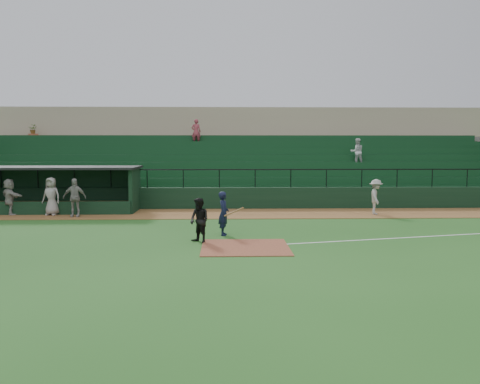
{
  "coord_description": "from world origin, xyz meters",
  "views": [
    {
      "loc": [
        -0.7,
        -18.53,
        3.46
      ],
      "look_at": [
        0.0,
        5.0,
        1.4
      ],
      "focal_mm": 38.71,
      "sensor_mm": 36.0,
      "label": 1
    }
  ],
  "objects": [
    {
      "name": "dugout",
      "position": [
        -9.75,
        9.56,
        1.33
      ],
      "size": [
        8.9,
        3.2,
        2.42
      ],
      "color": "black",
      "rests_on": "ground"
    },
    {
      "name": "batter_at_plate",
      "position": [
        -0.74,
        1.53,
        0.86
      ],
      "size": [
        1.01,
        0.69,
        1.72
      ],
      "color": "black",
      "rests_on": "ground"
    },
    {
      "name": "foul_line",
      "position": [
        8.0,
        1.2,
        0.01
      ],
      "size": [
        17.49,
        4.44,
        0.01
      ],
      "primitive_type": "cube",
      "rotation": [
        0.0,
        0.0,
        0.24
      ],
      "color": "white",
      "rests_on": "ground"
    },
    {
      "name": "dugout_player_b",
      "position": [
        -9.42,
        7.6,
        0.98
      ],
      "size": [
        1.04,
        0.79,
        1.91
      ],
      "primitive_type": "imported",
      "rotation": [
        0.0,
        0.0,
        -0.21
      ],
      "color": "#99948F",
      "rests_on": "warning_track"
    },
    {
      "name": "dugout_player_c",
      "position": [
        -11.59,
        7.8,
        0.95
      ],
      "size": [
        1.63,
        1.53,
        1.83
      ],
      "primitive_type": "imported",
      "rotation": [
        0.0,
        0.0,
        2.41
      ],
      "color": "#A49F99",
      "rests_on": "warning_track"
    },
    {
      "name": "dugout_player_a",
      "position": [
        -8.08,
        6.93,
        0.98
      ],
      "size": [
        1.13,
        0.51,
        1.89
      ],
      "primitive_type": "imported",
      "rotation": [
        0.0,
        0.0,
        0.05
      ],
      "color": "gray",
      "rests_on": "warning_track"
    },
    {
      "name": "umpire",
      "position": [
        -1.62,
        -0.02,
        0.81
      ],
      "size": [
        0.99,
        0.99,
        1.62
      ],
      "primitive_type": "imported",
      "rotation": [
        0.0,
        0.0,
        -0.79
      ],
      "color": "black",
      "rests_on": "ground"
    },
    {
      "name": "ground",
      "position": [
        0.0,
        0.0,
        0.0
      ],
      "size": [
        90.0,
        90.0,
        0.0
      ],
      "primitive_type": "plane",
      "color": "#21531B",
      "rests_on": "ground"
    },
    {
      "name": "warning_track",
      "position": [
        0.0,
        8.0,
        0.01
      ],
      "size": [
        40.0,
        4.0,
        0.03
      ],
      "primitive_type": "cube",
      "color": "brown",
      "rests_on": "ground"
    },
    {
      "name": "home_plate_dirt",
      "position": [
        0.0,
        -1.0,
        0.01
      ],
      "size": [
        3.0,
        3.0,
        0.03
      ],
      "primitive_type": "cube",
      "color": "brown",
      "rests_on": "ground"
    },
    {
      "name": "runner",
      "position": [
        6.98,
        7.37,
        0.93
      ],
      "size": [
        0.88,
        1.27,
        1.8
      ],
      "primitive_type": "imported",
      "rotation": [
        0.0,
        0.0,
        1.37
      ],
      "color": "#A39E98",
      "rests_on": "warning_track"
    },
    {
      "name": "stadium_structure",
      "position": [
        -0.0,
        16.46,
        2.3
      ],
      "size": [
        38.0,
        13.08,
        6.4
      ],
      "color": "black",
      "rests_on": "ground"
    }
  ]
}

